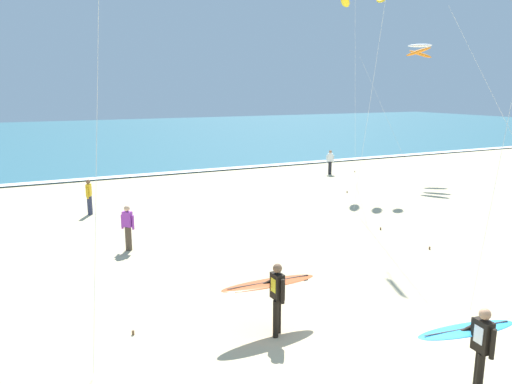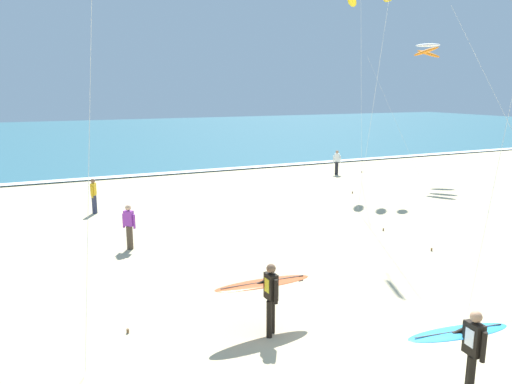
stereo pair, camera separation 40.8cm
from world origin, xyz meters
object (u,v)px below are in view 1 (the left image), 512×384
surfer_trailing (273,289)px  bystander_white_top (330,162)px  kite_arc_ivory_near (419,51)px  bystander_yellow_top (89,197)px  surfer_lead (475,339)px  bystander_purple_top (128,228)px

surfer_trailing → bystander_white_top: bearing=52.2°
kite_arc_ivory_near → surfer_trailing: bearing=-141.0°
bystander_white_top → kite_arc_ivory_near: bearing=-31.9°
kite_arc_ivory_near → bystander_yellow_top: kite_arc_ivory_near is taller
surfer_lead → bystander_purple_top: (-4.04, 10.91, -0.23)m
surfer_lead → bystander_yellow_top: bearing=105.4°
surfer_lead → kite_arc_ivory_near: (15.45, 17.94, 6.74)m
surfer_lead → kite_arc_ivory_near: bearing=49.3°
bystander_white_top → bystander_purple_top: 17.96m
surfer_trailing → bystander_yellow_top: surfer_trailing is taller
surfer_trailing → bystander_white_top: 21.65m
kite_arc_ivory_near → bystander_white_top: 8.71m
surfer_lead → bystander_yellow_top: (-4.57, 16.64, -0.23)m
kite_arc_ivory_near → bystander_white_top: size_ratio=5.15×
kite_arc_ivory_near → bystander_yellow_top: bearing=-176.3°
surfer_lead → bystander_purple_top: bearing=110.3°
surfer_lead → bystander_white_top: 23.45m
surfer_lead → bystander_yellow_top: size_ratio=1.42×
surfer_trailing → bystander_white_top: surfer_trailing is taller
bystander_yellow_top → surfer_lead: bearing=-74.6°
surfer_trailing → surfer_lead: bearing=-57.9°
kite_arc_ivory_near → bystander_white_top: bearing=148.1°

